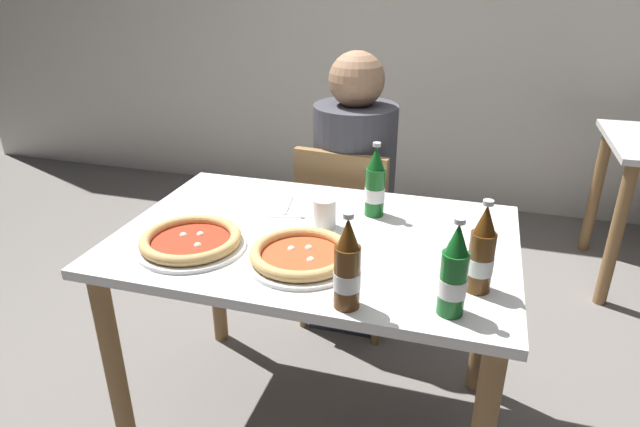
{
  "coord_description": "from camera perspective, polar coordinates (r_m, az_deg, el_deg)",
  "views": [
    {
      "loc": [
        0.44,
        -1.43,
        1.5
      ],
      "look_at": [
        0.0,
        0.05,
        0.8
      ],
      "focal_mm": 30.68,
      "sensor_mm": 36.0,
      "label": 1
    }
  ],
  "objects": [
    {
      "name": "ground_plane",
      "position": [
        2.12,
        -0.41,
        -20.67
      ],
      "size": [
        8.0,
        8.0,
        0.0
      ],
      "primitive_type": "plane",
      "color": "slate"
    },
    {
      "name": "back_wall_tiled",
      "position": [
        3.66,
        10.31,
        20.95
      ],
      "size": [
        7.0,
        0.1,
        2.6
      ],
      "primitive_type": "cube",
      "color": "silver",
      "rests_on": "ground_plane"
    },
    {
      "name": "dining_table_main",
      "position": [
        1.73,
        -0.47,
        -5.63
      ],
      "size": [
        1.2,
        0.8,
        0.75
      ],
      "color": "silver",
      "rests_on": "ground_plane"
    },
    {
      "name": "chair_behind_table",
      "position": [
        2.33,
        2.97,
        -1.54
      ],
      "size": [
        0.44,
        0.44,
        0.85
      ],
      "rotation": [
        0.0,
        0.0,
        3.03
      ],
      "color": "olive",
      "rests_on": "ground_plane"
    },
    {
      "name": "diner_seated",
      "position": [
        2.33,
        3.5,
        1.21
      ],
      "size": [
        0.34,
        0.34,
        1.21
      ],
      "color": "#2D3342",
      "rests_on": "ground_plane"
    },
    {
      "name": "pizza_margherita_near",
      "position": [
        1.52,
        -1.93,
        -4.36
      ],
      "size": [
        0.31,
        0.31,
        0.04
      ],
      "color": "white",
      "rests_on": "dining_table_main"
    },
    {
      "name": "pizza_marinara_far",
      "position": [
        1.64,
        -13.31,
        -2.8
      ],
      "size": [
        0.32,
        0.32,
        0.04
      ],
      "color": "white",
      "rests_on": "dining_table_main"
    },
    {
      "name": "beer_bottle_left",
      "position": [
        1.78,
        5.77,
        2.96
      ],
      "size": [
        0.07,
        0.07,
        0.25
      ],
      "color": "#14591E",
      "rests_on": "dining_table_main"
    },
    {
      "name": "beer_bottle_center",
      "position": [
        1.41,
        16.48,
        -4.03
      ],
      "size": [
        0.07,
        0.07,
        0.25
      ],
      "color": "#512D0F",
      "rests_on": "dining_table_main"
    },
    {
      "name": "beer_bottle_right",
      "position": [
        1.29,
        2.86,
        -5.74
      ],
      "size": [
        0.07,
        0.07,
        0.25
      ],
      "color": "#512D0F",
      "rests_on": "dining_table_main"
    },
    {
      "name": "beer_bottle_extra",
      "position": [
        1.3,
        13.77,
        -6.22
      ],
      "size": [
        0.07,
        0.07,
        0.25
      ],
      "color": "#14591E",
      "rests_on": "dining_table_main"
    },
    {
      "name": "napkin_with_cutlery",
      "position": [
        1.87,
        -2.72,
        0.8
      ],
      "size": [
        0.22,
        0.22,
        0.01
      ],
      "color": "white",
      "rests_on": "dining_table_main"
    },
    {
      "name": "paper_cup",
      "position": [
        1.7,
        0.46,
        0.04
      ],
      "size": [
        0.07,
        0.07,
        0.09
      ],
      "primitive_type": "cylinder",
      "color": "white",
      "rests_on": "dining_table_main"
    }
  ]
}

